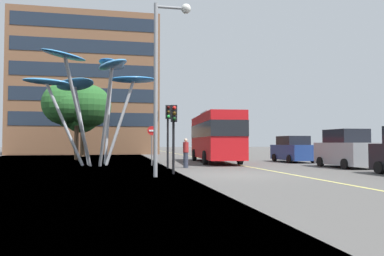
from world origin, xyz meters
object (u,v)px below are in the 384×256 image
Objects in this scene: traffic_light_island_mid at (156,125)px; no_entry_sign at (152,139)px; car_parked_far at (293,150)px; street_lamp at (164,65)px; leaf_sculpture at (92,79)px; red_bus at (215,135)px; traffic_light_kerb_far at (168,123)px; pedestrian at (186,153)px; car_parked_mid at (346,150)px; traffic_light_kerb_near at (174,124)px.

traffic_light_island_mid reaches higher than no_entry_sign.
no_entry_sign reaches higher than car_parked_far.
traffic_light_island_mid is 0.50× the size of street_lamp.
leaf_sculpture is 10.17m from street_lamp.
red_bus is at bearing 10.84° from leaf_sculpture.
traffic_light_kerb_far is 2.09× the size of pedestrian.
car_parked_mid is at bearing 19.00° from street_lamp.
traffic_light_kerb_far is at bearing 173.24° from car_parked_mid.
street_lamp is at bearing -109.44° from pedestrian.
traffic_light_kerb_near is 1.27× the size of no_entry_sign.
red_bus is 5.83m from no_entry_sign.
pedestrian is (1.14, 0.54, -1.77)m from traffic_light_kerb_far.
traffic_light_kerb_far is at bearing 86.39° from traffic_light_kerb_near.
pedestrian is at bearing -33.06° from leaf_sculpture.
car_parked_far is at bearing -4.97° from red_bus.
street_lamp is 4.41× the size of pedestrian.
car_parked_mid is (15.13, -5.50, -4.66)m from leaf_sculpture.
leaf_sculpture is 8.35m from pedestrian.
leaf_sculpture reaches higher than no_entry_sign.
car_parked_far is (-0.12, 6.69, -0.12)m from car_parked_mid.
traffic_light_kerb_near is 7.00m from no_entry_sign.
pedestrian is 0.68× the size of no_entry_sign.
street_lamp is (-0.64, -1.32, 2.53)m from traffic_light_kerb_near.
no_entry_sign is (-5.05, -2.88, -0.37)m from red_bus.
traffic_light_kerb_near is (4.32, -8.12, -3.34)m from leaf_sculpture.
leaf_sculpture reaches higher than car_parked_mid.
traffic_light_kerb_near is at bearing -107.44° from pedestrian.
red_bus reaches higher than no_entry_sign.
traffic_light_island_mid is (0.21, 10.29, 0.42)m from traffic_light_kerb_near.
red_bus is 9.83m from leaf_sculpture.
red_bus is 2.60× the size of traffic_light_island_mid.
no_entry_sign is (3.92, -1.17, -4.01)m from leaf_sculpture.
leaf_sculpture is at bearing 163.41° from no_entry_sign.
no_entry_sign is at bearing 125.06° from pedestrian.
traffic_light_kerb_far is 0.47× the size of street_lamp.
traffic_light_kerb_near is 4.86m from pedestrian.
red_bus reaches higher than traffic_light_kerb_near.
traffic_light_kerb_far is 3.28m from no_entry_sign.
street_lamp is (-0.85, -11.61, 2.11)m from traffic_light_island_mid.
no_entry_sign is (-0.61, -3.34, -1.09)m from traffic_light_island_mid.
leaf_sculpture is 9.79m from traffic_light_kerb_near.
car_parked_mid is at bearing -49.50° from red_bus.
car_parked_mid is at bearing -21.13° from no_entry_sign.
traffic_light_kerb_far is at bearing 80.36° from street_lamp.
traffic_light_kerb_near is 3.89m from traffic_light_kerb_far.
pedestrian is (1.17, -5.88, -1.93)m from traffic_light_island_mid.
red_bus is 7.44m from traffic_light_kerb_far.
street_lamp is (-11.33, -10.63, 3.97)m from car_parked_far.
leaf_sculpture is (-8.97, -1.72, 3.64)m from red_bus.
car_parked_mid is at bearing 13.62° from traffic_light_kerb_near.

